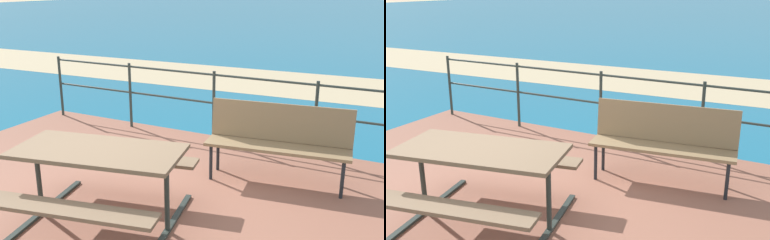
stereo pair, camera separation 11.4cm
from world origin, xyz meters
TOP-DOWN VIEW (x-y plane):
  - ground_plane at (0.00, 0.00)m, footprint 240.00×240.00m
  - patio_paving at (0.00, 0.00)m, footprint 6.40×5.20m
  - beach_strip at (0.00, 7.06)m, footprint 54.07×5.03m
  - picnic_table at (0.03, -0.28)m, footprint 1.86×1.78m
  - park_bench at (1.26, 1.46)m, footprint 1.69×0.63m
  - railing_fence at (0.00, 2.40)m, footprint 5.94×0.04m

SIDE VIEW (x-z plane):
  - ground_plane at x=0.00m, z-range 0.00..0.00m
  - beach_strip at x=0.00m, z-range 0.00..0.01m
  - patio_paving at x=0.00m, z-range 0.00..0.06m
  - park_bench at x=1.26m, z-range 0.15..1.07m
  - picnic_table at x=0.03m, z-range 0.26..1.03m
  - railing_fence at x=0.00m, z-range 0.20..1.25m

